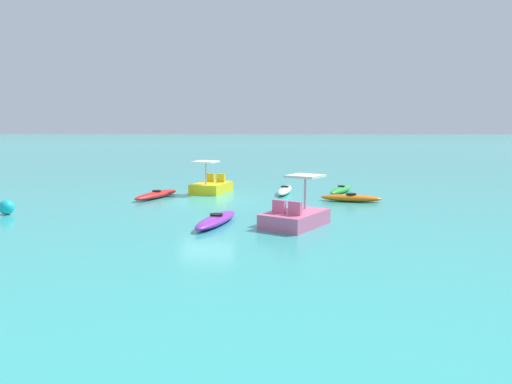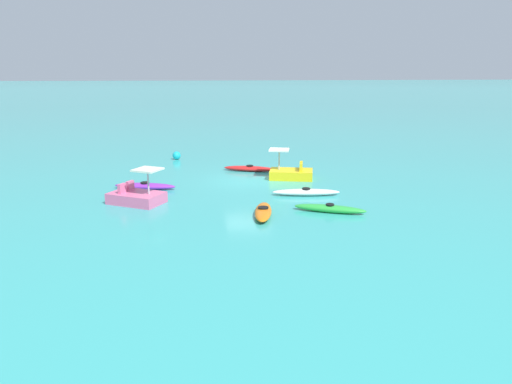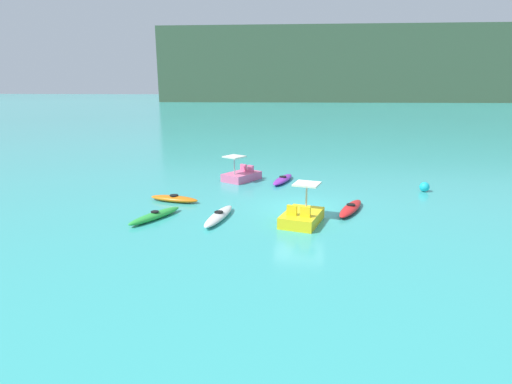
# 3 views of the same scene
# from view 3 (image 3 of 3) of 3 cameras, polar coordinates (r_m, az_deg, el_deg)

# --- Properties ---
(ground_plane) EXTENTS (600.00, 600.00, 0.00)m
(ground_plane) POSITION_cam_3_polar(r_m,az_deg,el_deg) (20.79, 6.14, -2.10)
(ground_plane) COLOR #38ADA8
(headland_cliff) EXTENTS (153.35, 60.01, 27.95)m
(headland_cliff) POSITION_cam_3_polar(r_m,az_deg,el_deg) (188.38, 12.57, 16.60)
(headland_cliff) COLOR #42563D
(headland_cliff) RESTS_ON ground_plane
(kayak_green) EXTENTS (1.83, 3.06, 0.37)m
(kayak_green) POSITION_cam_3_polar(r_m,az_deg,el_deg) (19.37, -13.87, -3.20)
(kayak_green) COLOR green
(kayak_green) RESTS_ON ground_plane
(kayak_white) EXTENTS (1.08, 3.37, 0.37)m
(kayak_white) POSITION_cam_3_polar(r_m,az_deg,el_deg) (18.84, -5.19, -3.32)
(kayak_white) COLOR white
(kayak_white) RESTS_ON ground_plane
(kayak_orange) EXTENTS (2.81, 1.23, 0.37)m
(kayak_orange) POSITION_cam_3_polar(r_m,az_deg,el_deg) (22.03, -11.32, -0.92)
(kayak_orange) COLOR orange
(kayak_orange) RESTS_ON ground_plane
(kayak_red) EXTENTS (1.74, 3.26, 0.37)m
(kayak_red) POSITION_cam_3_polar(r_m,az_deg,el_deg) (20.45, 13.04, -2.21)
(kayak_red) COLOR red
(kayak_red) RESTS_ON ground_plane
(kayak_purple) EXTENTS (1.48, 3.29, 0.37)m
(kayak_purple) POSITION_cam_3_polar(r_m,az_deg,el_deg) (26.14, 3.75, 1.76)
(kayak_purple) COLOR purple
(kayak_purple) RESTS_ON ground_plane
(pedal_boat_yellow) EXTENTS (2.07, 2.71, 1.68)m
(pedal_boat_yellow) POSITION_cam_3_polar(r_m,az_deg,el_deg) (18.32, 6.41, -3.31)
(pedal_boat_yellow) COLOR yellow
(pedal_boat_yellow) RESTS_ON ground_plane
(pedal_boat_pink) EXTENTS (2.52, 2.83, 1.68)m
(pedal_boat_pink) POSITION_cam_3_polar(r_m,az_deg,el_deg) (26.53, -2.04, 2.35)
(pedal_boat_pink) COLOR pink
(pedal_boat_pink) RESTS_ON ground_plane
(buoy_cyan) EXTENTS (0.56, 0.56, 0.56)m
(buoy_cyan) POSITION_cam_3_polar(r_m,az_deg,el_deg) (25.57, 22.39, 0.67)
(buoy_cyan) COLOR #19B7C6
(buoy_cyan) RESTS_ON ground_plane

